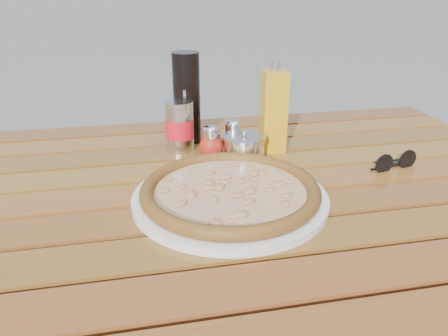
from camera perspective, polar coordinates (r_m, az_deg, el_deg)
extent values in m
cube|color=#381D0C|center=(1.61, 20.26, -7.04)|extent=(0.06, 0.06, 0.70)
cube|color=#3D1D0D|center=(0.89, 0.26, -5.21)|extent=(1.36, 0.86, 0.04)
cube|color=#57280F|center=(0.63, 6.15, -15.53)|extent=(1.40, 0.09, 0.03)
cube|color=#522F0E|center=(0.71, 3.68, -10.49)|extent=(1.40, 0.09, 0.03)
cube|color=#522B0E|center=(0.79, 1.78, -6.46)|extent=(1.40, 0.09, 0.03)
cube|color=#5E3110|center=(0.88, 0.26, -3.21)|extent=(1.40, 0.09, 0.03)
cube|color=#5C3610|center=(0.97, -0.97, -0.55)|extent=(1.40, 0.09, 0.03)
cube|color=#502F0E|center=(1.06, -1.98, 1.65)|extent=(1.40, 0.09, 0.03)
cube|color=#5D3210|center=(1.15, -2.84, 3.50)|extent=(1.40, 0.09, 0.03)
cube|color=#4F270E|center=(1.25, -3.57, 5.07)|extent=(1.40, 0.09, 0.03)
cylinder|color=silver|center=(0.81, 0.80, -3.93)|extent=(0.46, 0.46, 0.01)
cylinder|color=beige|center=(0.80, 0.81, -3.17)|extent=(0.39, 0.39, 0.01)
torus|color=black|center=(0.80, 0.81, -2.85)|extent=(0.41, 0.41, 0.03)
ellipsoid|color=red|center=(0.99, -1.67, 2.79)|extent=(0.07, 0.07, 0.06)
cylinder|color=silver|center=(0.98, -1.69, 4.60)|extent=(0.05, 0.05, 0.02)
ellipsoid|color=silver|center=(0.97, -1.70, 5.10)|extent=(0.05, 0.05, 0.02)
ellipsoid|color=#343D18|center=(1.03, 1.28, 3.61)|extent=(0.06, 0.06, 0.06)
cylinder|color=silver|center=(1.01, 1.30, 5.36)|extent=(0.04, 0.04, 0.02)
ellipsoid|color=silver|center=(1.01, 1.31, 5.85)|extent=(0.04, 0.04, 0.02)
cylinder|color=black|center=(1.09, -4.89, 9.10)|extent=(0.09, 0.09, 0.22)
cylinder|color=silver|center=(1.04, -5.82, 5.48)|extent=(0.07, 0.07, 0.12)
cylinder|color=red|center=(1.04, -5.81, 5.22)|extent=(0.07, 0.07, 0.04)
cube|color=#C28F14|center=(1.03, 6.46, 7.34)|extent=(0.06, 0.06, 0.19)
cylinder|color=silver|center=(1.00, 6.74, 13.09)|extent=(0.02, 0.02, 0.02)
cylinder|color=white|center=(0.98, 2.63, 2.47)|extent=(0.09, 0.09, 0.05)
cylinder|color=silver|center=(0.97, 2.66, 4.06)|extent=(0.10, 0.10, 0.01)
sphere|color=silver|center=(0.97, 2.67, 4.51)|extent=(0.01, 0.01, 0.01)
cylinder|color=black|center=(0.99, 20.20, 0.50)|extent=(0.04, 0.01, 0.04)
cylinder|color=black|center=(1.03, 22.86, 1.03)|extent=(0.04, 0.01, 0.04)
cube|color=black|center=(1.01, 21.59, 0.98)|extent=(0.02, 0.01, 0.00)
cube|color=black|center=(1.01, 20.58, 0.20)|extent=(0.09, 0.02, 0.00)
cube|color=black|center=(1.03, 21.18, 0.49)|extent=(0.09, 0.02, 0.00)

